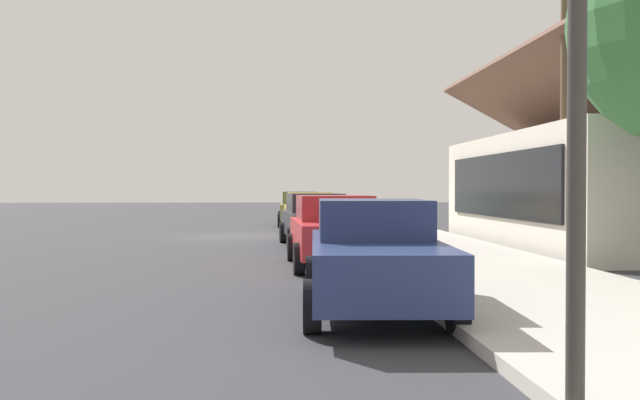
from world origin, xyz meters
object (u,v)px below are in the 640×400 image
object	(u,v)px
utility_pole_wooden	(566,95)
car_olive	(300,208)
car_cherry	(336,230)
car_navy	(374,254)
fire_hydrant_red	(377,234)
car_mustard	(310,212)
car_seafoam	(301,205)
car_charcoal	(316,219)

from	to	relation	value
utility_pole_wooden	car_olive	bearing A→B (deg)	-161.47
car_cherry	utility_pole_wooden	world-z (taller)	utility_pole_wooden
car_navy	fire_hydrant_red	distance (m)	9.22
car_olive	car_cherry	size ratio (longest dim) A/B	1.00
fire_hydrant_red	car_olive	bearing A→B (deg)	-173.41
car_mustard	utility_pole_wooden	size ratio (longest dim) A/B	0.65
car_olive	utility_pole_wooden	distance (m)	17.82
car_olive	car_seafoam	bearing A→B (deg)	178.21
car_olive	utility_pole_wooden	world-z (taller)	utility_pole_wooden
car_charcoal	utility_pole_wooden	size ratio (longest dim) A/B	0.66
utility_pole_wooden	car_charcoal	bearing A→B (deg)	-133.43
car_mustard	car_seafoam	bearing A→B (deg)	178.31
car_mustard	utility_pole_wooden	distance (m)	12.86
car_charcoal	fire_hydrant_red	world-z (taller)	car_charcoal
fire_hydrant_red	car_cherry	bearing A→B (deg)	-23.06
car_olive	car_navy	size ratio (longest dim) A/B	0.93
car_navy	utility_pole_wooden	size ratio (longest dim) A/B	0.65
car_olive	car_charcoal	distance (m)	11.40
car_olive	car_charcoal	bearing A→B (deg)	1.25
car_seafoam	car_navy	size ratio (longest dim) A/B	0.95
car_olive	fire_hydrant_red	distance (m)	13.72
car_olive	fire_hydrant_red	xyz separation A→B (m)	(13.63, 1.58, -0.32)
car_mustard	car_olive	bearing A→B (deg)	-179.36
car_seafoam	utility_pole_wooden	distance (m)	23.01
car_navy	utility_pole_wooden	distance (m)	8.72
car_cherry	fire_hydrant_red	bearing A→B (deg)	155.54
car_cherry	fire_hydrant_red	size ratio (longest dim) A/B	6.37
car_olive	car_mustard	distance (m)	5.40
car_seafoam	car_navy	world-z (taller)	same
car_charcoal	car_seafoam	bearing A→B (deg)	175.98
car_olive	fire_hydrant_red	world-z (taller)	car_olive
car_seafoam	car_cherry	world-z (taller)	same
car_navy	fire_hydrant_red	bearing A→B (deg)	174.58
car_mustard	fire_hydrant_red	xyz separation A→B (m)	(8.23, 1.41, -0.32)
car_charcoal	car_navy	distance (m)	11.33
car_seafoam	fire_hydrant_red	xyz separation A→B (m)	(19.16, 1.30, -0.32)
car_seafoam	car_charcoal	size ratio (longest dim) A/B	0.92
car_mustard	fire_hydrant_red	bearing A→B (deg)	8.58
car_cherry	car_navy	size ratio (longest dim) A/B	0.93
car_charcoal	car_cherry	xyz separation A→B (m)	(5.60, 0.09, -0.00)
fire_hydrant_red	utility_pole_wooden	bearing A→B (deg)	53.02
car_mustard	fire_hydrant_red	world-z (taller)	car_mustard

